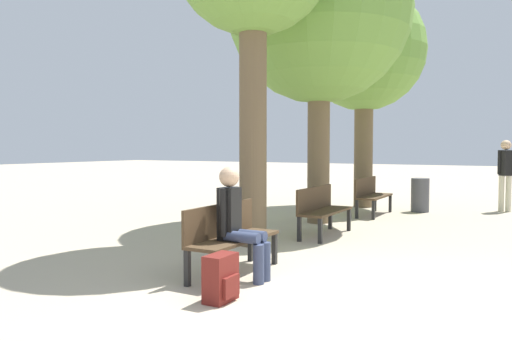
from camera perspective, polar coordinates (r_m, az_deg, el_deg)
ground_plane at (r=4.90m, az=15.57°, el=-15.89°), size 80.00×80.00×0.00m
bench_row_0 at (r=6.16m, az=-3.15°, el=-7.15°), size 0.46×1.50×0.85m
bench_row_1 at (r=8.83m, az=7.44°, el=-4.17°), size 0.46×1.50×0.85m
bench_row_2 at (r=11.68m, az=12.97°, el=-2.54°), size 0.46×1.50×0.85m
tree_row_1 at (r=10.63m, az=7.25°, el=17.41°), size 3.70×3.70×6.14m
tree_row_2 at (r=13.38m, az=12.28°, el=13.06°), size 3.09×3.09×5.58m
person_seated at (r=5.88m, az=-2.10°, el=-5.67°), size 0.63×0.35×1.32m
backpack at (r=5.13m, az=-4.00°, el=-12.19°), size 0.25×0.37×0.48m
pedestrian_far at (r=13.36m, az=26.61°, el=-0.02°), size 0.35×0.31×1.72m
trash_bin at (r=12.56m, az=18.24°, el=-2.68°), size 0.42×0.42×0.81m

